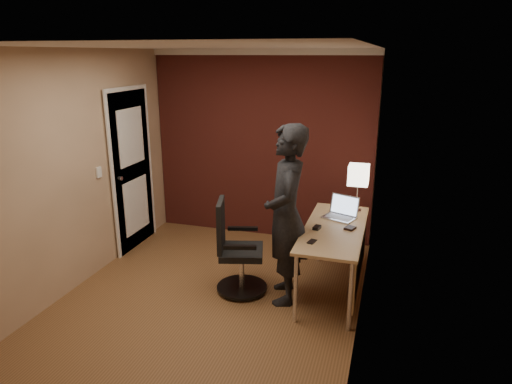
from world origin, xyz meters
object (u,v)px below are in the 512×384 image
person (286,215)px  phone (312,242)px  wallet (350,228)px  mouse (317,228)px  desk_lamp (358,175)px  desk (341,240)px  laptop (342,212)px  office_chair (236,253)px

person → phone: bearing=44.3°
wallet → phone: bearing=-125.3°
mouse → desk_lamp: bearing=75.1°
mouse → person: size_ratio=0.06×
desk → desk_lamp: bearing=80.8°
desk_lamp → phone: size_ratio=4.65×
laptop → person: person is taller
desk → person: bearing=-152.6°
wallet → office_chair: size_ratio=0.11×
office_chair → desk_lamp: bearing=37.1°
phone → person: 0.38m
phone → person: (-0.29, 0.17, 0.17)m
office_chair → mouse: bearing=13.0°
desk → phone: 0.52m
laptop → office_chair: 1.24m
desk → wallet: 0.16m
mouse → person: 0.37m
desk → office_chair: office_chair is taller
mouse → office_chair: 0.89m
desk_lamp → person: 1.08m
wallet → office_chair: office_chair is taller
phone → wallet: (0.31, 0.44, 0.01)m
person → wallet: bearing=98.5°
mouse → office_chair: bearing=-155.7°
laptop → phone: bearing=-103.5°
mouse → office_chair: office_chair is taller
mouse → phone: 0.35m
office_chair → wallet: bearing=14.1°
person → desk: bearing=102.1°
laptop → person: 0.78m
person → office_chair: bearing=-103.5°
laptop → mouse: laptop is taller
desk_lamp → wallet: bearing=-91.0°
wallet → mouse: bearing=-163.4°
desk → desk_lamp: (0.09, 0.58, 0.55)m
phone → laptop: bearing=90.1°
mouse → wallet: 0.34m
laptop → mouse: 0.47m
desk → mouse: bearing=-157.4°
desk_lamp → wallet: 0.71m
desk_lamp → mouse: desk_lamp is taller
laptop → office_chair: office_chair is taller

